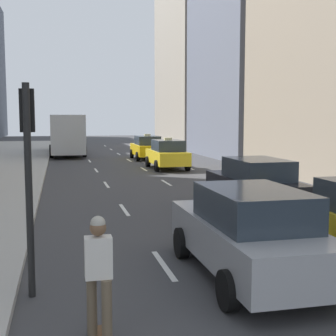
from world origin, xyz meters
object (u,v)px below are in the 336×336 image
Objects in this scene: taxi_third at (147,147)px; skateboarder at (99,274)px; taxi_lead at (167,154)px; sedan_silver_behind at (248,232)px; traffic_light_pole at (28,155)px; sedan_black_near at (255,184)px; city_bus at (67,133)px.

taxi_third reaches higher than skateboarder.
taxi_lead is 1.00× the size of taxi_third.
sedan_silver_behind is (-2.80, -18.94, 0.00)m from taxi_lead.
sedan_silver_behind is 1.29× the size of traffic_light_pole.
taxi_lead is 0.93× the size of sedan_black_near.
taxi_third reaches higher than sedan_black_near.
sedan_silver_behind is (-2.80, -25.57, 0.00)m from taxi_third.
traffic_light_pole is (-1.14, -31.91, 0.62)m from city_bus.
taxi_third is 8.54m from city_bus.
city_bus is at bearing 89.74° from skateboarder.
skateboarder is at bearing -90.26° from city_bus.
traffic_light_pole reaches higher than taxi_third.
taxi_third is at bearing 83.75° from sedan_silver_behind.
traffic_light_pole reaches higher than skateboarder.
sedan_black_near is 2.72× the size of skateboarder.
city_bus is at bearing 131.36° from taxi_third.
city_bus reaches higher than taxi_third.
taxi_lead is 20.13m from traffic_light_pole.
sedan_silver_behind is 0.40× the size of city_bus.
city_bus is (-5.61, 6.38, 0.91)m from taxi_third.
skateboarder is 0.48× the size of traffic_light_pole.
taxi_lead and taxi_third have the same top height.
city_bus is 33.93m from skateboarder.
skateboarder is at bearing -101.83° from taxi_third.
taxi_third is 26.46m from traffic_light_pole.
taxi_third reaches higher than sedan_silver_behind.
taxi_lead is 21.70m from skateboarder.
traffic_light_pole is (-6.75, -25.53, 1.53)m from taxi_third.
sedan_silver_behind is at bearing -114.57° from sedan_black_near.
sedan_black_near is 9.94m from skateboarder.
taxi_lead is at bearing -90.00° from taxi_third.
taxi_third is 2.52× the size of skateboarder.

